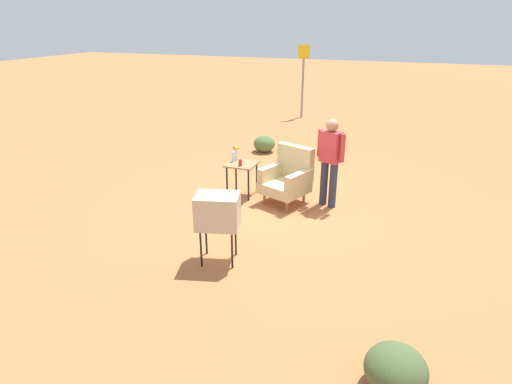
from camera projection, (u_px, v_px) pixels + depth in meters
ground_plane at (288, 208)px, 8.00m from camera, size 60.00×60.00×0.00m
armchair at (288, 177)px, 8.08m from camera, size 0.99×1.00×1.06m
side_table at (242, 168)px, 8.36m from camera, size 0.56×0.56×0.66m
tv_on_stand at (218, 211)px, 5.97m from camera, size 0.69×0.58×1.03m
person_standing at (330, 158)px, 7.75m from camera, size 0.53×0.34×1.64m
road_sign at (303, 77)px, 14.72m from camera, size 0.33×0.33×2.44m
soda_can_red at (240, 163)px, 8.17m from camera, size 0.07×0.07×0.12m
bottle_short_clear at (233, 157)px, 8.39m from camera, size 0.06×0.06×0.20m
flower_vase at (236, 152)px, 8.52m from camera, size 0.14×0.09×0.27m
shrub_near at (264, 144)px, 11.24m from camera, size 0.56×0.56×0.43m
shrub_far at (396, 370)px, 4.02m from camera, size 0.59×0.59×0.46m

